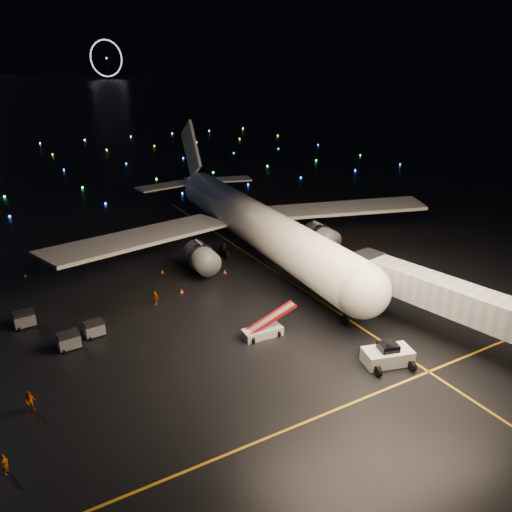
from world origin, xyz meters
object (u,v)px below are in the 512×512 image
(crew_c, at_px, (155,298))
(baggage_cart_2, at_px, (94,329))
(crew_b, at_px, (30,402))
(crew_a, at_px, (5,464))
(belt_loader, at_px, (263,324))
(baggage_cart_0, at_px, (69,341))
(baggage_cart_1, at_px, (25,319))
(pushback_tug, at_px, (388,354))
(airliner, at_px, (245,196))

(crew_c, relative_size, baggage_cart_2, 0.88)
(crew_b, xyz_separation_m, baggage_cart_2, (7.26, 9.51, -0.10))
(crew_a, relative_size, baggage_cart_2, 0.84)
(crew_b, relative_size, baggage_cart_2, 0.95)
(belt_loader, xyz_separation_m, baggage_cart_0, (-17.76, 7.46, -0.60))
(crew_c, relative_size, baggage_cart_0, 0.83)
(baggage_cart_1, bearing_deg, baggage_cart_2, -46.38)
(pushback_tug, height_order, belt_loader, belt_loader)
(crew_a, distance_m, baggage_cart_1, 21.71)
(airliner, distance_m, crew_b, 41.41)
(belt_loader, distance_m, crew_a, 25.66)
(airliner, relative_size, baggage_cart_2, 30.30)
(pushback_tug, distance_m, belt_loader, 12.66)
(crew_b, xyz_separation_m, baggage_cart_1, (1.26, 15.17, -0.04))
(crew_c, bearing_deg, crew_a, -72.64)
(baggage_cart_2, bearing_deg, airliner, 25.72)
(crew_a, bearing_deg, baggage_cart_1, 25.62)
(airliner, xyz_separation_m, baggage_cart_1, (-31.71, -8.76, -7.42))
(pushback_tug, bearing_deg, crew_a, -169.68)
(baggage_cart_1, bearing_deg, crew_c, -11.11)
(belt_loader, distance_m, crew_b, 22.30)
(crew_b, xyz_separation_m, crew_c, (15.09, 13.21, -0.07))
(airliner, bearing_deg, baggage_cart_0, -147.40)
(airliner, height_order, crew_c, airliner)
(baggage_cart_0, relative_size, baggage_cart_2, 1.06)
(crew_a, height_order, crew_b, crew_b)
(airliner, distance_m, baggage_cart_0, 33.32)
(crew_b, height_order, baggage_cart_0, crew_b)
(pushback_tug, relative_size, baggage_cart_2, 2.33)
(pushback_tug, distance_m, baggage_cart_0, 30.86)
(pushback_tug, relative_size, belt_loader, 0.74)
(belt_loader, xyz_separation_m, crew_c, (-7.19, 12.40, -0.62))
(crew_c, distance_m, baggage_cart_0, 11.67)
(crew_a, bearing_deg, belt_loader, -38.80)
(crew_b, distance_m, baggage_cart_2, 11.97)
(baggage_cart_2, bearing_deg, crew_a, -125.08)
(pushback_tug, relative_size, baggage_cart_0, 2.20)
(baggage_cart_0, bearing_deg, baggage_cart_1, 112.07)
(pushback_tug, relative_size, baggage_cart_1, 2.17)
(belt_loader, bearing_deg, airliner, 68.33)
(pushback_tug, height_order, baggage_cart_1, pushback_tug)
(crew_a, bearing_deg, crew_b, 14.33)
(airliner, distance_m, pushback_tug, 34.15)
(crew_b, bearing_deg, crew_a, -98.91)
(crew_b, relative_size, baggage_cart_1, 0.89)
(crew_b, height_order, baggage_cart_2, crew_b)
(crew_b, relative_size, crew_c, 1.08)
(baggage_cart_0, distance_m, baggage_cart_1, 7.64)
(airliner, height_order, baggage_cart_2, airliner)
(airliner, height_order, baggage_cart_1, airliner)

